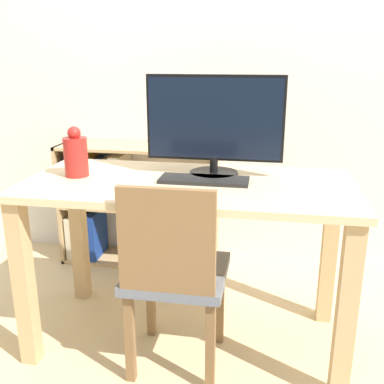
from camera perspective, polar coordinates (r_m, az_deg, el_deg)
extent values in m
plane|color=#CCB284|center=(2.23, -0.47, -17.97)|extent=(10.00, 10.00, 0.00)
cube|color=silver|center=(2.75, 3.19, 17.51)|extent=(8.00, 0.05, 2.60)
cube|color=#D8BC8C|center=(1.90, -0.53, 0.90)|extent=(1.39, 0.66, 0.03)
cube|color=tan|center=(2.02, -20.57, -10.93)|extent=(0.07, 0.07, 0.74)
cube|color=tan|center=(1.79, 18.98, -14.49)|extent=(0.07, 0.07, 0.74)
cube|color=tan|center=(2.46, -14.17, -5.19)|extent=(0.07, 0.07, 0.74)
cube|color=tan|center=(2.28, 17.01, -7.27)|extent=(0.07, 0.07, 0.74)
cylinder|color=black|center=(1.99, 2.77, 2.35)|extent=(0.21, 0.21, 0.02)
cylinder|color=black|center=(1.98, 2.79, 3.48)|extent=(0.04, 0.04, 0.06)
cube|color=black|center=(1.95, 2.90, 9.33)|extent=(0.60, 0.02, 0.37)
cube|color=black|center=(1.94, 2.88, 9.31)|extent=(0.57, 0.03, 0.34)
cube|color=black|center=(1.89, 1.55, 1.55)|extent=(0.37, 0.14, 0.02)
cylinder|color=#B2231E|center=(2.03, -14.52, 4.32)|extent=(0.10, 0.10, 0.17)
sphere|color=#B2231E|center=(2.01, -14.74, 7.27)|extent=(0.06, 0.06, 0.06)
cube|color=slate|center=(1.88, -1.86, -10.24)|extent=(0.40, 0.40, 0.04)
cube|color=brown|center=(1.62, -3.29, -6.28)|extent=(0.36, 0.03, 0.40)
cube|color=brown|center=(1.90, -7.89, -17.84)|extent=(0.04, 0.04, 0.40)
cube|color=brown|center=(1.84, 2.34, -19.00)|extent=(0.04, 0.04, 0.40)
cube|color=brown|center=(2.16, -5.22, -13.05)|extent=(0.04, 0.04, 0.40)
cube|color=brown|center=(2.10, 3.58, -13.86)|extent=(0.04, 0.04, 0.40)
cube|color=tan|center=(2.99, -15.53, -1.15)|extent=(0.02, 0.28, 0.75)
cube|color=tan|center=(2.72, 2.81, -2.28)|extent=(0.02, 0.28, 0.75)
cube|color=tan|center=(2.96, -6.53, -8.46)|extent=(0.97, 0.28, 0.02)
cube|color=tan|center=(2.72, -7.05, 5.62)|extent=(0.97, 0.28, 0.02)
cube|color=tan|center=(2.82, -6.78, -1.71)|extent=(0.93, 0.28, 0.02)
cube|color=beige|center=(3.04, -14.47, -5.13)|extent=(0.05, 0.24, 0.28)
cube|color=black|center=(3.02, -13.21, -5.36)|extent=(0.07, 0.24, 0.26)
cube|color=navy|center=(2.99, -12.03, -5.15)|extent=(0.06, 0.24, 0.30)
cube|color=black|center=(2.93, -15.08, 1.63)|extent=(0.04, 0.24, 0.29)
cube|color=orange|center=(2.90, -14.23, 1.86)|extent=(0.04, 0.24, 0.31)
cube|color=orange|center=(2.88, -13.14, 1.89)|extent=(0.07, 0.24, 0.32)
cube|color=navy|center=(2.86, -11.84, 1.44)|extent=(0.04, 0.24, 0.28)
cube|color=beige|center=(2.83, -10.52, 1.41)|extent=(0.07, 0.24, 0.28)
cube|color=beige|center=(2.80, -9.06, 1.64)|extent=(0.07, 0.24, 0.31)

